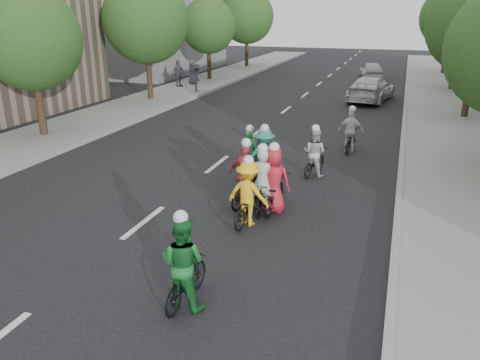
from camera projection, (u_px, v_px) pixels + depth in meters
The scene contains 27 objects.
ground at pixel (144, 222), 11.80m from camera, with size 120.00×120.00×0.00m, color black.
sidewalk_left at pixel (104, 117), 23.12m from camera, with size 4.00×80.00×0.15m, color gray.
curb_left at pixel (139, 119), 22.51m from camera, with size 0.18×80.00×0.18m, color #999993.
sidewalk_right at pixel (455, 146), 18.20m from camera, with size 4.00×80.00×0.15m, color gray.
curb_right at pixel (403, 141), 18.79m from camera, with size 0.18×80.00×0.18m, color #999993.
bldg_sw at pixel (143, 23), 40.23m from camera, with size 10.00×14.00×8.00m, color slate.
tree_l_2 at pixel (30, 39), 18.30m from camera, with size 4.00×4.00×5.97m.
tree_l_3 at pixel (146, 20), 26.10m from camera, with size 4.80×4.80×6.93m.
tree_l_4 at pixel (208, 26), 34.29m from camera, with size 4.00×4.00×5.97m.
tree_l_5 at pixel (247, 17), 42.09m from camera, with size 4.80×4.80×6.93m.
tree_r_1 at pixel (480, 22), 21.41m from camera, with size 4.80×4.80×6.93m.
tree_r_2 at pixel (460, 28), 29.59m from camera, with size 4.00×4.00×5.97m.
tree_r_3 at pixel (451, 17), 37.39m from camera, with size 4.80×4.80×6.93m.
cyclist_0 at pixel (263, 190), 12.26m from camera, with size 0.68×1.66×1.88m.
cyclist_1 at pixel (184, 269), 8.29m from camera, with size 0.87×1.55×1.87m.
cyclist_2 at pixel (249, 199), 11.52m from camera, with size 1.13×1.69×1.79m.
cyclist_3 at pixel (247, 181), 12.60m from camera, with size 1.09×1.81×1.91m.
cyclist_4 at pixel (274, 187), 12.28m from camera, with size 0.86×1.79×1.90m.
cyclist_5 at pixel (250, 157), 15.01m from camera, with size 0.57×1.71×1.68m.
cyclist_6 at pixel (314, 157), 15.02m from camera, with size 0.85×1.65×1.68m.
cyclist_7 at pixel (265, 160), 14.25m from camera, with size 1.20×1.92×1.87m.
cyclist_8 at pixel (350, 136), 17.53m from camera, with size 0.96×1.64×1.76m.
follow_car_lead at pixel (371, 89), 27.30m from camera, with size 2.00×4.91×1.42m, color silver.
follow_car_trail at pixel (371, 70), 36.28m from camera, with size 1.54×3.83×1.30m, color silver.
spectator_0 at pixel (197, 78), 29.71m from camera, with size 1.11×0.64×1.71m, color #464751.
spectator_1 at pixel (178, 73), 31.54m from camera, with size 1.04×0.43×1.77m, color #555462.
spectator_2 at pixel (193, 72), 32.68m from camera, with size 0.81×0.53×1.66m, color #474853.
Camera 1 is at (5.81, -9.34, 5.03)m, focal length 35.00 mm.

